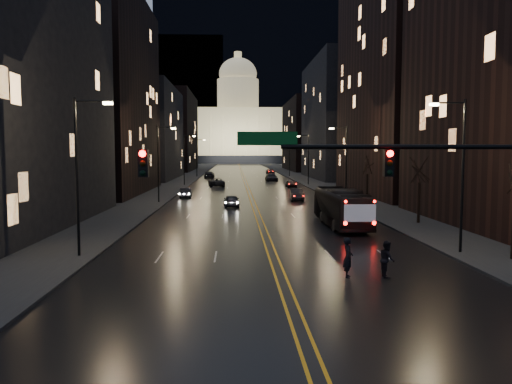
{
  "coord_description": "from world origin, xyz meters",
  "views": [
    {
      "loc": [
        -2.22,
        -18.24,
        6.03
      ],
      "look_at": [
        -0.93,
        10.92,
        3.65
      ],
      "focal_mm": 35.0,
      "sensor_mm": 36.0,
      "label": 1
    }
  ],
  "objects": [
    {
      "name": "building_right_tall",
      "position": [
        21.0,
        50.0,
        19.0
      ],
      "size": [
        12.0,
        30.0,
        38.0
      ],
      "primitive_type": "cube",
      "color": "black",
      "rests_on": "ground"
    },
    {
      "name": "traffic_signal",
      "position": [
        5.91,
        -0.0,
        5.1
      ],
      "size": [
        17.29,
        0.45,
        7.0
      ],
      "color": "black",
      "rests_on": "ground"
    },
    {
      "name": "capitol",
      "position": [
        0.0,
        250.0,
        17.15
      ],
      "size": [
        90.0,
        50.0,
        58.5
      ],
      "color": "black",
      "rests_on": "ground"
    },
    {
      "name": "streetlamp_right_near",
      "position": [
        10.81,
        10.0,
        5.08
      ],
      "size": [
        2.13,
        0.25,
        9.0
      ],
      "color": "black",
      "rests_on": "ground"
    },
    {
      "name": "receding_car_d",
      "position": [
        7.55,
        115.63,
        0.65
      ],
      "size": [
        2.19,
        4.7,
        1.3
      ],
      "primitive_type": "imported",
      "rotation": [
        0.0,
        0.0,
        0.01
      ],
      "color": "black",
      "rests_on": "ground"
    },
    {
      "name": "sidewalk_right",
      "position": [
        14.0,
        130.0,
        0.08
      ],
      "size": [
        8.0,
        320.0,
        0.16
      ],
      "primitive_type": "cube",
      "color": "black",
      "rests_on": "ground"
    },
    {
      "name": "mountain_ridge",
      "position": [
        40.0,
        380.0,
        65.0
      ],
      "size": [
        520.0,
        60.0,
        130.0
      ],
      "primitive_type": "cube",
      "color": "black",
      "rests_on": "ground"
    },
    {
      "name": "building_left_far",
      "position": [
        -21.0,
        92.0,
        10.0
      ],
      "size": [
        12.0,
        34.0,
        20.0
      ],
      "primitive_type": "cube",
      "color": "black",
      "rests_on": "ground"
    },
    {
      "name": "building_right_dist",
      "position": [
        21.0,
        140.0,
        11.0
      ],
      "size": [
        12.0,
        40.0,
        22.0
      ],
      "primitive_type": "cube",
      "color": "black",
      "rests_on": "ground"
    },
    {
      "name": "streetlamp_left_dist",
      "position": [
        -10.81,
        100.0,
        5.08
      ],
      "size": [
        2.13,
        0.25,
        9.0
      ],
      "color": "black",
      "rests_on": "ground"
    },
    {
      "name": "tree_right_mid",
      "position": [
        13.0,
        22.0,
        4.53
      ],
      "size": [
        2.4,
        2.4,
        6.65
      ],
      "color": "black",
      "rests_on": "ground"
    },
    {
      "name": "building_left_mid",
      "position": [
        -21.0,
        54.0,
        14.0
      ],
      "size": [
        12.0,
        30.0,
        28.0
      ],
      "primitive_type": "cube",
      "color": "black",
      "rests_on": "ground"
    },
    {
      "name": "streetlamp_right_mid",
      "position": [
        10.81,
        40.0,
        5.08
      ],
      "size": [
        2.13,
        0.25,
        9.0
      ],
      "color": "black",
      "rests_on": "ground"
    },
    {
      "name": "ground",
      "position": [
        0.0,
        0.0,
        0.0
      ],
      "size": [
        900.0,
        900.0,
        0.0
      ],
      "primitive_type": "plane",
      "color": "black",
      "rests_on": "ground"
    },
    {
      "name": "tree_right_far",
      "position": [
        13.0,
        38.0,
        4.53
      ],
      "size": [
        2.4,
        2.4,
        6.65
      ],
      "color": "black",
      "rests_on": "ground"
    },
    {
      "name": "sidewalk_left",
      "position": [
        -14.0,
        130.0,
        0.08
      ],
      "size": [
        8.0,
        320.0,
        0.16
      ],
      "primitive_type": "cube",
      "color": "black",
      "rests_on": "ground"
    },
    {
      "name": "streetlamp_right_dist",
      "position": [
        10.81,
        100.0,
        5.08
      ],
      "size": [
        2.13,
        0.25,
        9.0
      ],
      "color": "black",
      "rests_on": "ground"
    },
    {
      "name": "pedestrian_b",
      "position": [
        5.1,
        5.0,
        0.88
      ],
      "size": [
        0.53,
        0.89,
        1.77
      ],
      "primitive_type": "imported",
      "rotation": [
        0.0,
        0.0,
        1.5
      ],
      "color": "black",
      "rests_on": "ground"
    },
    {
      "name": "receding_car_b",
      "position": [
        7.28,
        64.26,
        0.65
      ],
      "size": [
        1.74,
        3.87,
        1.29
      ],
      "primitive_type": "imported",
      "rotation": [
        0.0,
        0.0,
        0.06
      ],
      "color": "black",
      "rests_on": "ground"
    },
    {
      "name": "road",
      "position": [
        0.0,
        130.0,
        0.01
      ],
      "size": [
        20.0,
        320.0,
        0.02
      ],
      "primitive_type": "cube",
      "color": "black",
      "rests_on": "ground"
    },
    {
      "name": "pedestrian_a",
      "position": [
        3.21,
        5.0,
        0.98
      ],
      "size": [
        0.61,
        0.8,
        1.95
      ],
      "primitive_type": "imported",
      "rotation": [
        0.0,
        0.0,
        1.35
      ],
      "color": "black",
      "rests_on": "ground"
    },
    {
      "name": "streetlamp_left_far",
      "position": [
        -10.81,
        70.0,
        5.08
      ],
      "size": [
        2.13,
        0.25,
        9.0
      ],
      "color": "black",
      "rests_on": "ground"
    },
    {
      "name": "bus",
      "position": [
        6.43,
        21.45,
        1.52
      ],
      "size": [
        2.66,
        10.94,
        3.04
      ],
      "primitive_type": "imported",
      "rotation": [
        0.0,
        0.0,
        0.01
      ],
      "color": "black",
      "rests_on": "ground"
    },
    {
      "name": "streetlamp_left_mid",
      "position": [
        -10.81,
        40.0,
        5.08
      ],
      "size": [
        2.13,
        0.25,
        9.0
      ],
      "color": "black",
      "rests_on": "ground"
    },
    {
      "name": "oncoming_car_a",
      "position": [
        -2.5,
        35.64,
        0.68
      ],
      "size": [
        1.85,
        4.08,
        1.36
      ],
      "primitive_type": "imported",
      "rotation": [
        0.0,
        0.0,
        3.2
      ],
      "color": "black",
      "rests_on": "ground"
    },
    {
      "name": "oncoming_car_b",
      "position": [
        -8.5,
        46.52,
        0.66
      ],
      "size": [
        1.63,
        4.1,
        1.33
      ],
      "primitive_type": "imported",
      "rotation": [
        0.0,
        0.0,
        3.2
      ],
      "color": "black",
      "rests_on": "ground"
    },
    {
      "name": "building_left_dist",
      "position": [
        -21.0,
        140.0,
        12.0
      ],
      "size": [
        12.0,
        40.0,
        24.0
      ],
      "primitive_type": "cube",
      "color": "black",
      "rests_on": "ground"
    },
    {
      "name": "oncoming_car_d",
      "position": [
        -7.79,
        94.28,
        0.78
      ],
      "size": [
        2.23,
        5.4,
        1.56
      ],
      "primitive_type": "imported",
      "rotation": [
        0.0,
        0.0,
        3.15
      ],
      "color": "black",
      "rests_on": "ground"
    },
    {
      "name": "center_line",
      "position": [
        0.0,
        130.0,
        0.03
      ],
      "size": [
        0.62,
        320.0,
        0.01
      ],
      "primitive_type": "cube",
      "color": "orange",
      "rests_on": "road"
    },
    {
      "name": "streetlamp_left_near",
      "position": [
        -10.81,
        10.0,
        5.08
      ],
      "size": [
        2.13,
        0.25,
        9.0
      ],
      "color": "black",
      "rests_on": "ground"
    },
    {
      "name": "oncoming_car_c",
      "position": [
        -5.23,
        67.23,
        0.75
      ],
      "size": [
        3.15,
        5.69,
        1.51
      ],
      "primitive_type": "imported",
      "rotation": [
        0.0,
        0.0,
        3.27
      ],
      "color": "black",
      "rests_on": "ground"
    },
    {
      "name": "receding_car_a",
      "position": [
        5.45,
        42.44,
        0.74
      ],
      "size": [
        1.76,
        4.54,
        1.47
      ],
      "primitive_type": "imported",
      "rotation": [
        0.0,
        0.0,
        -0.05
      ],
      "color": "black",
      "rests_on": "ground"
    },
    {
      "name": "building_right_mid",
      "position": [
        21.0,
        92.0,
        13.0
      ],
      "size": [
        12.0,
        34.0,
        26.0
      ],
      "primitive_type": "cube",
      "color": "black",
      "rests_on": "ground"
    },
    {
      "name": "receding_car_c",
      "position": [
        5.32,
        81.72,
        0.78
      ],
      "size": [
        2.42,
        5.46,
        1.56
      ],
      "primitive_type": "imported",
      "rotation": [
        0.0,
        0.0,
        0.05
      ],
      "color": "black",
      "rests_on": "ground"
    },
    {
      "name": "streetlamp_right_far",
      "position": [
        10.81,
        70.0,
        5.08
      ],
      "size": [
        2.13,
        0.25,
        9.0
      ],
      "color": "black",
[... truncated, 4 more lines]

